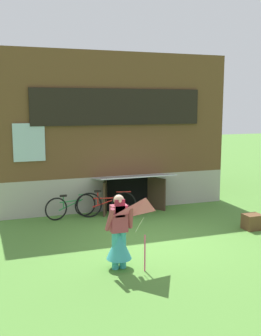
# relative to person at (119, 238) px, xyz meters

# --- Properties ---
(ground_plane) EXTENTS (60.00, 60.00, 0.00)m
(ground_plane) POSITION_rel_person_xyz_m (1.39, 1.39, -0.65)
(ground_plane) COLOR #4C7F33
(log_house) EXTENTS (7.38, 5.63, 4.93)m
(log_house) POSITION_rel_person_xyz_m (1.39, 6.64, 1.81)
(log_house) COLOR #9E998E
(log_house) RESTS_ON ground_plane
(person) EXTENTS (0.61, 0.52, 1.55)m
(person) POSITION_rel_person_xyz_m (0.00, 0.00, 0.00)
(person) COLOR teal
(person) RESTS_ON ground_plane
(kite) EXTENTS (0.82, 0.81, 1.49)m
(kite) POSITION_rel_person_xyz_m (0.39, -0.49, 0.57)
(kite) COLOR #E54C7F
(kite) RESTS_ON ground_plane
(bicycle_red) EXTENTS (1.76, 0.42, 0.81)m
(bicycle_red) POSITION_rel_person_xyz_m (0.80, 3.76, -0.26)
(bicycle_red) COLOR black
(bicycle_red) RESTS_ON ground_plane
(bicycle_green) EXTENTS (1.58, 0.35, 0.73)m
(bicycle_green) POSITION_rel_person_xyz_m (-0.23, 3.98, -0.30)
(bicycle_green) COLOR black
(bicycle_green) RESTS_ON ground_plane
(wooden_crate) EXTENTS (0.47, 0.40, 0.41)m
(wooden_crate) POSITION_rel_person_xyz_m (4.19, 1.30, -0.44)
(wooden_crate) COLOR brown
(wooden_crate) RESTS_ON ground_plane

